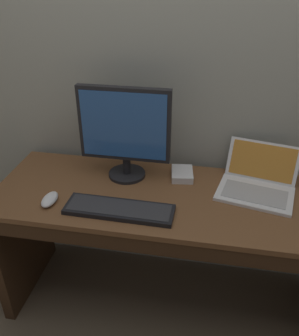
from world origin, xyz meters
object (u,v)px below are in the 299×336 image
wired_keyboard (119,209)px  computer_mouse (50,199)px  external_monitor (125,130)px  external_drive_box (182,174)px  laptop_white (257,184)px

wired_keyboard → computer_mouse: (-0.33, 0.01, 0.01)m
external_monitor → external_drive_box: external_monitor is taller
external_monitor → computer_mouse: (-0.29, -0.28, -0.24)m
wired_keyboard → external_drive_box: bearing=54.3°
laptop_white → computer_mouse: laptop_white is taller
external_monitor → external_drive_box: size_ratio=3.35×
computer_mouse → external_drive_box: (0.57, 0.33, -0.00)m
laptop_white → computer_mouse: 0.98m
laptop_white → external_monitor: 0.68m
wired_keyboard → computer_mouse: size_ratio=4.02×
computer_mouse → laptop_white: bearing=16.6°
external_monitor → wired_keyboard: bearing=-82.6°
laptop_white → wired_keyboard: size_ratio=0.83×
computer_mouse → external_drive_box: bearing=30.5°
external_monitor → external_drive_box: (0.28, 0.05, -0.24)m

